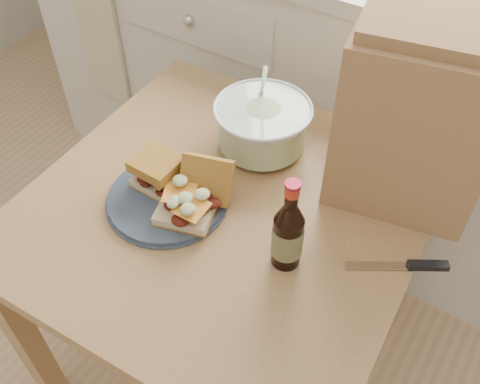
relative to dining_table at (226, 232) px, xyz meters
The scene contains 9 objects.
cabinet_run 0.80m from the dining_table, 86.30° to the left, with size 2.50×0.64×0.94m.
dining_table is the anchor object (origin of this frame).
plate 0.16m from the dining_table, 149.48° to the right, with size 0.26×0.26×0.02m, color #3B4860.
sandwich_left 0.21m from the dining_table, 164.17° to the right, with size 0.10×0.09×0.07m.
sandwich_right 0.16m from the dining_table, 126.33° to the right, with size 0.14×0.18×0.10m.
coleslaw_bowl 0.26m from the dining_table, 98.30° to the left, with size 0.23×0.23×0.23m.
beer_bottle 0.26m from the dining_table, 17.73° to the right, with size 0.06×0.06×0.22m.
knife 0.42m from the dining_table, ahead, with size 0.18×0.12×0.01m.
paper_bag 0.47m from the dining_table, 38.40° to the left, with size 0.29×0.19×0.38m, color #A57650.
Camera 1 is at (0.40, 0.28, 1.53)m, focal length 40.00 mm.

